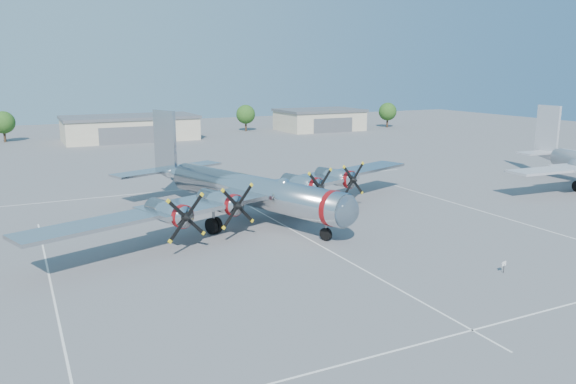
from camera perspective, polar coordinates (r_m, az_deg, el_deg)
name	(u,v)px	position (r m, az deg, el deg)	size (l,w,h in m)	color
ground	(301,235)	(52.82, 1.36, -4.40)	(260.00, 260.00, 0.00)	#59595B
parking_lines	(310,240)	(51.34, 2.27, -4.89)	(60.00, 50.08, 0.01)	silver
hangar_center	(130,128)	(129.54, -15.76, 6.30)	(28.60, 14.60, 5.40)	#B3A78E
hangar_east	(319,119)	(146.08, 3.20, 7.37)	(20.60, 14.60, 5.40)	#B3A78E
tree_west	(3,122)	(135.28, -26.95, 6.31)	(4.80, 4.80, 6.64)	#382619
tree_east	(246,114)	(143.60, -4.32, 7.87)	(4.80, 4.80, 6.64)	#382619
tree_far_east	(388,112)	(155.14, 10.09, 8.04)	(4.80, 4.80, 6.64)	#382619
main_bomber_b29	(244,218)	(58.82, -4.51, -2.69)	(47.71, 32.63, 10.55)	silver
info_placard	(504,265)	(46.09, 21.10, -6.92)	(0.48, 0.12, 0.92)	black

